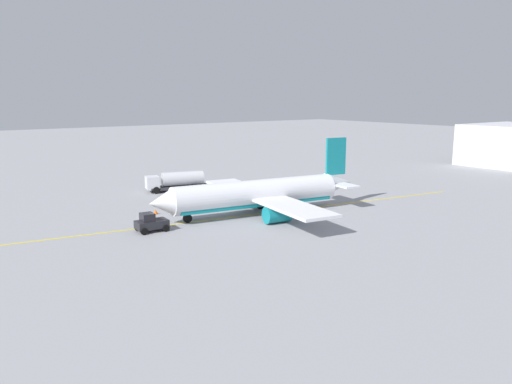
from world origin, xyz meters
The scene contains 7 objects.
ground_plane centered at (0.00, 0.00, 0.00)m, with size 400.00×400.00×0.00m, color #939399.
airplane centered at (-0.49, 0.07, 2.61)m, with size 29.90×28.25×9.58m.
fuel_tanker centered at (0.67, -21.11, 1.72)m, with size 10.42×4.96×3.15m.
pushback_tug centered at (14.72, -0.31, 1.01)m, with size 3.72×2.51×2.20m.
refueling_worker centered at (-5.20, -16.21, 0.82)m, with size 0.42×0.56×1.71m.
safety_cone_nose centered at (10.58, -7.94, 0.33)m, with size 0.59×0.59×0.66m, color #F2590F.
taxi_line_marking centered at (0.00, 0.00, 0.01)m, with size 69.06×0.30×0.01m, color yellow.
Camera 1 is at (37.92, 51.79, 15.27)m, focal length 35.22 mm.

